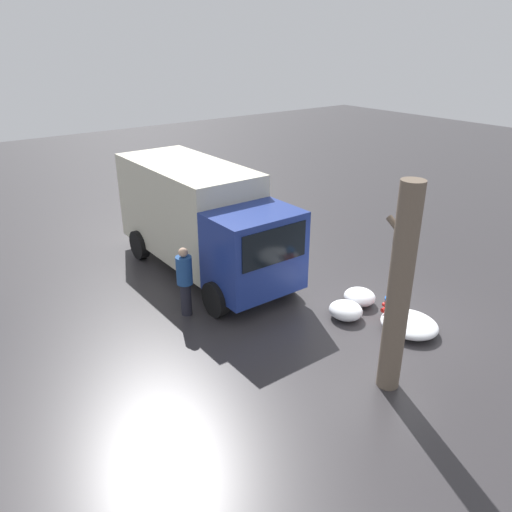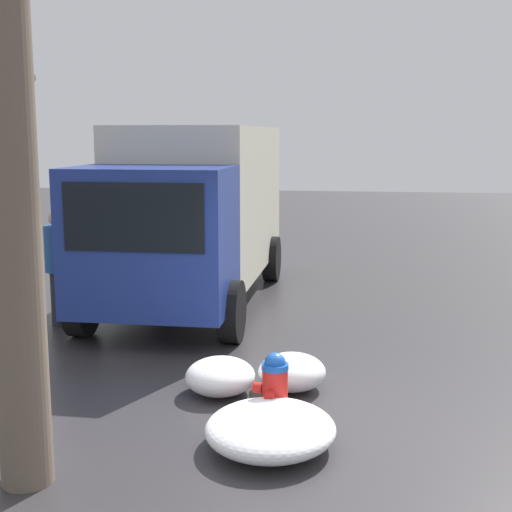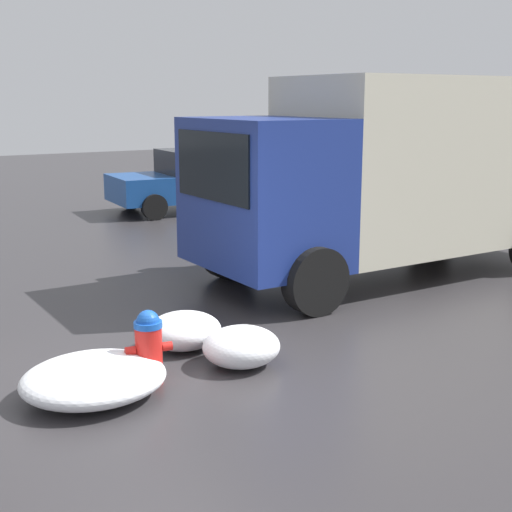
{
  "view_description": "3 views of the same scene",
  "coord_description": "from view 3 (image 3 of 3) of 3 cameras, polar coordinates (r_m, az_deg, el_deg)",
  "views": [
    {
      "loc": [
        -6.4,
        8.92,
        6.36
      ],
      "look_at": [
        2.94,
        1.82,
        1.19
      ],
      "focal_mm": 35.0,
      "sensor_mm": 36.0,
      "label": 1
    },
    {
      "loc": [
        -6.9,
        -0.81,
        2.95
      ],
      "look_at": [
        2.92,
        0.62,
        1.23
      ],
      "focal_mm": 50.0,
      "sensor_mm": 36.0,
      "label": 2
    },
    {
      "loc": [
        -2.66,
        -6.13,
        2.75
      ],
      "look_at": [
        2.24,
        1.56,
        0.73
      ],
      "focal_mm": 50.0,
      "sensor_mm": 36.0,
      "label": 3
    }
  ],
  "objects": [
    {
      "name": "snow_pile_curbside",
      "position": [
        6.94,
        -12.84,
        -9.52
      ],
      "size": [
        1.37,
        1.25,
        0.37
      ],
      "color": "white",
      "rests_on": "ground_plane"
    },
    {
      "name": "snow_pile_by_tree",
      "position": [
        7.52,
        -1.18,
        -7.26
      ],
      "size": [
        0.83,
        0.79,
        0.41
      ],
      "color": "white",
      "rests_on": "ground_plane"
    },
    {
      "name": "ground_plane",
      "position": [
        7.22,
        -8.48,
        -10.0
      ],
      "size": [
        60.0,
        60.0,
        0.0
      ],
      "primitive_type": "plane",
      "color": "#333033"
    },
    {
      "name": "delivery_truck",
      "position": [
        11.43,
        11.59,
        6.84
      ],
      "size": [
        6.52,
        2.55,
        3.06
      ],
      "rotation": [
        0.0,
        0.0,
        1.56
      ],
      "color": "navy",
      "rests_on": "ground_plane"
    },
    {
      "name": "pedestrian",
      "position": [
        11.65,
        -1.49,
        3.77
      ],
      "size": [
        0.39,
        0.39,
        1.79
      ],
      "rotation": [
        0.0,
        0.0,
        1.82
      ],
      "color": "#23232D",
      "rests_on": "ground_plane"
    },
    {
      "name": "fire_hydrant",
      "position": [
        7.09,
        -8.59,
        -7.13
      ],
      "size": [
        0.47,
        0.38,
        0.75
      ],
      "rotation": [
        0.0,
        0.0,
        1.39
      ],
      "color": "red",
      "rests_on": "ground_plane"
    },
    {
      "name": "snow_pile_by_hydrant",
      "position": [
        8.06,
        -5.78,
        -5.95
      ],
      "size": [
        0.85,
        0.8,
        0.41
      ],
      "color": "white",
      "rests_on": "ground_plane"
    },
    {
      "name": "parked_car",
      "position": [
        17.88,
        -4.75,
        6.1
      ],
      "size": [
        4.25,
        2.33,
        1.51
      ],
      "rotation": [
        0.0,
        0.0,
        1.48
      ],
      "color": "#194793",
      "rests_on": "ground_plane"
    }
  ]
}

